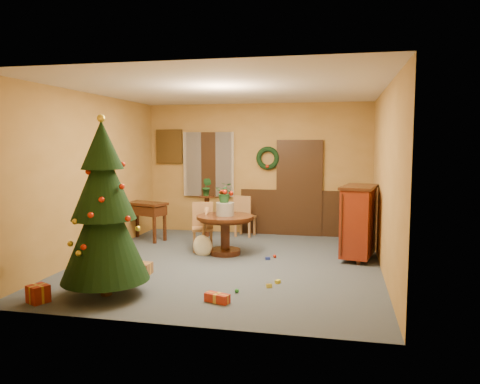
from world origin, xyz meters
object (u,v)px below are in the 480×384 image
(dining_table, at_px, (225,227))
(writing_desk, at_px, (145,212))
(christmas_tree, at_px, (104,211))
(sideboard, at_px, (358,220))
(chair_near, at_px, (203,225))

(dining_table, height_order, writing_desk, writing_desk)
(dining_table, relative_size, christmas_tree, 0.43)
(dining_table, bearing_deg, writing_desk, 155.81)
(christmas_tree, distance_m, sideboard, 4.36)
(christmas_tree, bearing_deg, chair_near, 79.95)
(dining_table, xyz_separation_m, chair_near, (-0.50, 0.25, -0.02))
(dining_table, xyz_separation_m, writing_desk, (-1.94, 0.87, 0.10))
(dining_table, height_order, chair_near, chair_near)
(chair_near, xyz_separation_m, writing_desk, (-1.44, 0.62, 0.12))
(dining_table, height_order, sideboard, sideboard)
(chair_near, relative_size, writing_desk, 0.91)
(chair_near, relative_size, christmas_tree, 0.38)
(dining_table, distance_m, chair_near, 0.56)
(christmas_tree, height_order, sideboard, christmas_tree)
(sideboard, bearing_deg, dining_table, -176.26)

